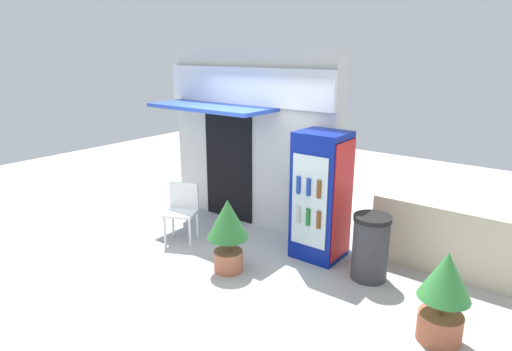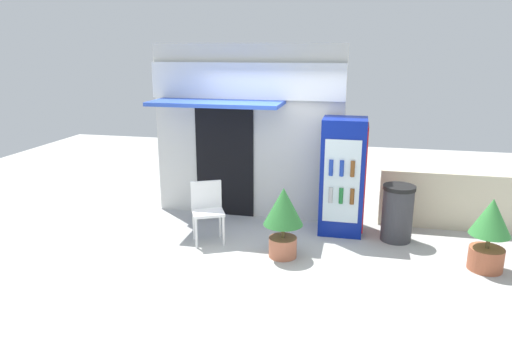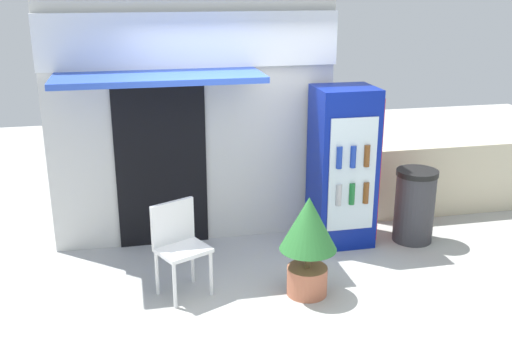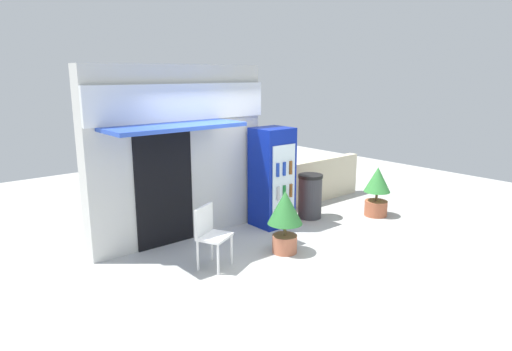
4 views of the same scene
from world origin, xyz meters
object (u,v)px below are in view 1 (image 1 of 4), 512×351
object	(u,v)px
drink_cooler	(321,196)
trash_bin	(370,247)
potted_plant_near_shop	(228,228)
potted_plant_curbside	(444,292)
plastic_chair	(182,207)

from	to	relation	value
drink_cooler	trash_bin	bearing A→B (deg)	-11.48
drink_cooler	potted_plant_near_shop	distance (m)	1.38
drink_cooler	trash_bin	distance (m)	0.98
drink_cooler	potted_plant_curbside	world-z (taller)	drink_cooler
potted_plant_near_shop	drink_cooler	bearing A→B (deg)	56.34
potted_plant_curbside	trash_bin	size ratio (longest dim) A/B	1.14
potted_plant_near_shop	potted_plant_curbside	bearing A→B (deg)	4.04
potted_plant_near_shop	potted_plant_curbside	size ratio (longest dim) A/B	1.02
plastic_chair	potted_plant_near_shop	world-z (taller)	potted_plant_near_shop
potted_plant_near_shop	trash_bin	bearing A→B (deg)	31.04
drink_cooler	potted_plant_near_shop	bearing A→B (deg)	-123.66
potted_plant_near_shop	potted_plant_curbside	world-z (taller)	potted_plant_near_shop
potted_plant_near_shop	trash_bin	world-z (taller)	potted_plant_near_shop
trash_bin	drink_cooler	bearing A→B (deg)	168.52
drink_cooler	potted_plant_curbside	bearing A→B (deg)	-25.83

